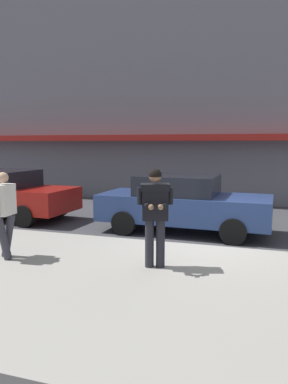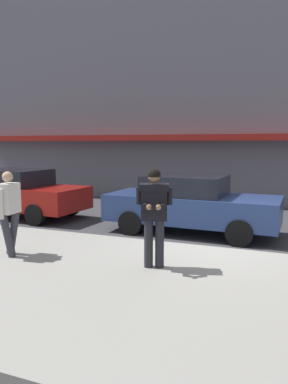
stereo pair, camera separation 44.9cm
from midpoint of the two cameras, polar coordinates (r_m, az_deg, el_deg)
The scene contains 8 objects.
ground_plane at distance 8.69m, azimuth 8.11°, elevation -8.56°, with size 80.00×80.00×0.00m, color #3D3D42.
sidewalk at distance 5.88m, azimuth 13.18°, elevation -15.95°, with size 32.00×5.30×0.14m, color #99968E.
curb_paint_line at distance 8.64m, azimuth 14.79°, elevation -8.82°, with size 28.00×0.12×0.01m, color silver.
storefront_facade at distance 17.38m, azimuth 17.31°, elevation 22.72°, with size 28.00×4.70×14.13m.
parked_sedan_near at distance 12.76m, azimuth -21.40°, elevation -0.24°, with size 4.60×2.13×1.54m.
parked_sedan_mid at distance 10.05m, azimuth 4.65°, elevation -1.70°, with size 4.55×2.03×1.54m.
man_texting_on_phone at distance 6.69m, azimuth -0.22°, elevation -2.32°, with size 0.62×0.65×1.81m.
pedestrian_in_light_coat at distance 7.83m, azimuth -22.05°, elevation -2.50°, with size 0.36×0.60×1.70m.
Camera 1 is at (1.17, -8.32, 2.39)m, focal length 35.00 mm.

